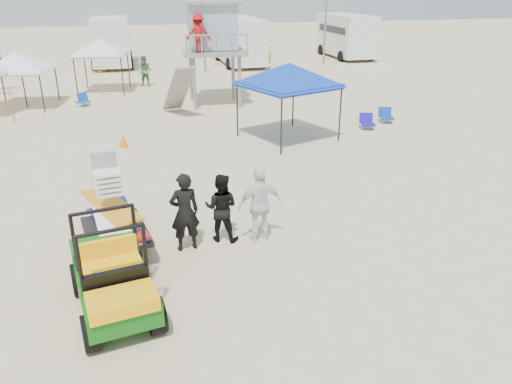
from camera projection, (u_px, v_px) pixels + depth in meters
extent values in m
plane|color=beige|center=(270.00, 330.00, 8.55)|extent=(140.00, 140.00, 0.00)
cube|color=#0D570F|center=(114.00, 286.00, 8.85)|extent=(1.60, 2.58, 0.42)
cube|color=#FFAF0D|center=(112.00, 273.00, 8.75)|extent=(1.20, 0.86, 0.23)
cylinder|color=black|center=(81.00, 331.00, 8.04)|extent=(0.37, 0.65, 0.62)
cube|color=black|center=(116.00, 232.00, 10.94)|extent=(1.59, 2.07, 0.12)
cylinder|color=black|center=(91.00, 243.00, 10.90)|extent=(0.28, 0.52, 0.49)
imported|color=black|center=(185.00, 212.00, 10.83)|extent=(0.71, 0.52, 1.80)
imported|color=black|center=(221.00, 208.00, 11.29)|extent=(0.96, 0.87, 1.61)
imported|color=white|center=(260.00, 205.00, 11.22)|extent=(1.09, 0.55, 1.79)
cylinder|color=gray|center=(196.00, 84.00, 23.04)|extent=(0.17, 0.17, 2.41)
cube|color=gray|center=(214.00, 52.00, 23.74)|extent=(3.06, 3.06, 0.15)
cube|color=#8EA9B7|center=(212.00, 26.00, 23.56)|extent=(2.33, 2.06, 2.03)
imported|color=#B20F0F|center=(200.00, 34.00, 22.34)|extent=(1.09, 0.63, 1.69)
cylinder|color=black|center=(262.00, 123.00, 17.14)|extent=(0.06, 0.06, 2.11)
pyramid|color=#1039B2|center=(289.00, 63.00, 17.98)|extent=(3.75, 3.75, 0.80)
cube|color=#1039B2|center=(288.00, 85.00, 18.29)|extent=(3.75, 3.75, 0.18)
pyramid|color=white|center=(15.00, 52.00, 23.10)|extent=(3.14, 3.14, 0.80)
cube|color=white|center=(18.00, 70.00, 23.41)|extent=(3.14, 3.14, 0.18)
cylinder|color=black|center=(78.00, 77.00, 25.80)|extent=(0.06, 0.06, 2.06)
pyramid|color=silver|center=(99.00, 38.00, 26.45)|extent=(2.90, 2.90, 0.80)
cube|color=silver|center=(101.00, 54.00, 26.76)|extent=(2.90, 2.90, 0.18)
imported|color=red|center=(11.00, 104.00, 21.08)|extent=(1.81, 1.84, 1.56)
imported|color=yellow|center=(101.00, 81.00, 25.87)|extent=(2.39, 2.41, 1.65)
cone|color=orange|center=(123.00, 140.00, 18.04)|extent=(0.34, 0.34, 0.50)
cube|color=#1044B0|center=(83.00, 102.00, 24.05)|extent=(0.74, 0.73, 0.06)
cube|color=#1044B0|center=(83.00, 97.00, 24.19)|extent=(0.52, 0.49, 0.44)
cylinder|color=#B2B2B7|center=(78.00, 105.00, 23.87)|extent=(0.03, 0.03, 0.20)
cube|color=#1C10B0|center=(368.00, 124.00, 20.23)|extent=(0.67, 0.64, 0.06)
cube|color=#1C10B0|center=(366.00, 118.00, 20.37)|extent=(0.57, 0.33, 0.44)
cylinder|color=#B2B2B7|center=(365.00, 129.00, 20.05)|extent=(0.03, 0.03, 0.20)
cube|color=#0D3995|center=(387.00, 118.00, 21.16)|extent=(0.67, 0.64, 0.06)
cube|color=#0D3995|center=(385.00, 112.00, 21.30)|extent=(0.57, 0.33, 0.44)
cylinder|color=#B2B2B7|center=(384.00, 122.00, 20.98)|extent=(0.03, 0.03, 0.20)
cube|color=silver|center=(111.00, 41.00, 35.39)|extent=(2.50, 6.50, 3.00)
cube|color=black|center=(110.00, 34.00, 35.21)|extent=(2.54, 5.20, 0.50)
cylinder|color=black|center=(94.00, 65.00, 33.77)|extent=(0.25, 0.80, 0.80)
cube|color=silver|center=(239.00, 39.00, 36.06)|extent=(2.50, 7.00, 3.00)
cube|color=black|center=(239.00, 33.00, 35.89)|extent=(2.54, 5.60, 0.50)
cylinder|color=black|center=(229.00, 64.00, 34.30)|extent=(0.25, 0.80, 0.80)
cube|color=silver|center=(346.00, 35.00, 39.42)|extent=(2.50, 6.60, 3.00)
cube|color=black|center=(347.00, 29.00, 39.25)|extent=(2.54, 5.28, 0.50)
cylinder|color=black|center=(341.00, 56.00, 37.77)|extent=(0.25, 0.80, 0.80)
cylinder|color=slate|center=(203.00, 9.00, 31.84)|extent=(0.14, 0.14, 8.00)
cylinder|color=slate|center=(326.00, 6.00, 35.19)|extent=(0.14, 0.14, 8.00)
imported|color=#517D4B|center=(145.00, 71.00, 28.47)|extent=(1.06, 0.98, 1.74)
imported|color=#BDDE53|center=(268.00, 52.00, 36.46)|extent=(0.71, 0.52, 1.78)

